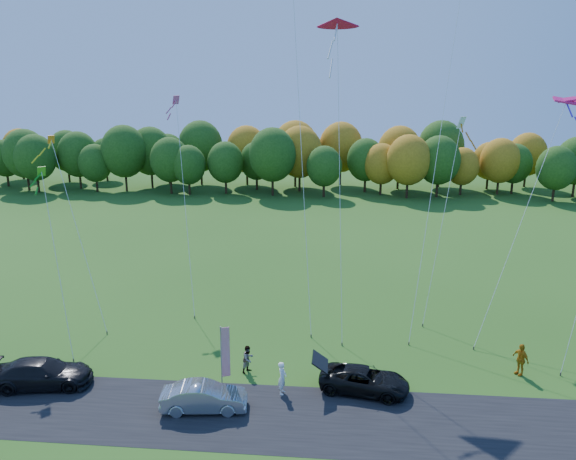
# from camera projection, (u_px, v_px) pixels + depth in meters

# --- Properties ---
(ground) EXTENTS (160.00, 160.00, 0.00)m
(ground) POSITION_uv_depth(u_px,v_px,m) (278.00, 376.00, 31.68)
(ground) COLOR #265115
(asphalt_strip) EXTENTS (90.00, 6.00, 0.01)m
(asphalt_strip) POSITION_uv_depth(u_px,v_px,m) (269.00, 417.00, 27.83)
(asphalt_strip) COLOR black
(asphalt_strip) RESTS_ON ground
(tree_line) EXTENTS (116.00, 12.00, 10.00)m
(tree_line) POSITION_uv_depth(u_px,v_px,m) (318.00, 194.00, 84.68)
(tree_line) COLOR #1E4711
(tree_line) RESTS_ON ground
(black_suv) EXTENTS (5.09, 3.04, 1.33)m
(black_suv) POSITION_uv_depth(u_px,v_px,m) (364.00, 380.00, 29.98)
(black_suv) COLOR black
(black_suv) RESTS_ON ground
(silver_sedan) EXTENTS (4.47, 2.02, 1.42)m
(silver_sedan) POSITION_uv_depth(u_px,v_px,m) (204.00, 397.00, 28.26)
(silver_sedan) COLOR #A5A5AA
(silver_sedan) RESTS_ON ground
(dark_truck_a) EXTENTS (5.58, 3.02, 1.54)m
(dark_truck_a) POSITION_uv_depth(u_px,v_px,m) (42.00, 373.00, 30.49)
(dark_truck_a) COLOR black
(dark_truck_a) RESTS_ON ground
(person_tailgate_a) EXTENTS (0.51, 0.71, 1.81)m
(person_tailgate_a) POSITION_uv_depth(u_px,v_px,m) (282.00, 378.00, 29.73)
(person_tailgate_a) COLOR white
(person_tailgate_a) RESTS_ON ground
(person_tailgate_b) EXTENTS (0.94, 0.99, 1.61)m
(person_tailgate_b) POSITION_uv_depth(u_px,v_px,m) (248.00, 359.00, 32.00)
(person_tailgate_b) COLOR gray
(person_tailgate_b) RESTS_ON ground
(person_east) EXTENTS (0.96, 1.18, 1.87)m
(person_east) POSITION_uv_depth(u_px,v_px,m) (520.00, 359.00, 31.68)
(person_east) COLOR #C07612
(person_east) RESTS_ON ground
(feather_flag) EXTENTS (0.47, 0.26, 3.76)m
(feather_flag) POSITION_uv_depth(u_px,v_px,m) (225.00, 352.00, 29.64)
(feather_flag) COLOR #999999
(feather_flag) RESTS_ON ground
(kite_delta_blue) EXTENTS (3.82, 10.42, 27.34)m
(kite_delta_blue) POSITION_uv_depth(u_px,v_px,m) (300.00, 122.00, 37.88)
(kite_delta_blue) COLOR #4C3F33
(kite_delta_blue) RESTS_ON ground
(kite_parafoil_orange) EXTENTS (6.20, 13.20, 25.82)m
(kite_parafoil_orange) POSITION_uv_depth(u_px,v_px,m) (440.00, 134.00, 38.17)
(kite_parafoil_orange) COLOR #4C3F33
(kite_parafoil_orange) RESTS_ON ground
(kite_delta_red) EXTENTS (2.96, 9.09, 21.71)m
(kite_delta_red) POSITION_uv_depth(u_px,v_px,m) (339.00, 154.00, 36.84)
(kite_delta_red) COLOR #4C3F33
(kite_delta_red) RESTS_ON ground
(kite_parafoil_rainbow) EXTENTS (8.37, 8.04, 15.57)m
(kite_parafoil_rainbow) POSITION_uv_depth(u_px,v_px,m) (523.00, 218.00, 36.25)
(kite_parafoil_rainbow) COLOR #4C3F33
(kite_parafoil_rainbow) RESTS_ON ground
(kite_diamond_yellow) EXTENTS (5.43, 5.11, 12.87)m
(kite_diamond_yellow) POSITION_uv_depth(u_px,v_px,m) (78.00, 233.00, 37.91)
(kite_diamond_yellow) COLOR #4C3F33
(kite_diamond_yellow) RESTS_ON ground
(kite_diamond_green) EXTENTS (3.62, 4.80, 11.35)m
(kite_diamond_green) POSITION_uv_depth(u_px,v_px,m) (57.00, 262.00, 34.16)
(kite_diamond_green) COLOR #4C3F33
(kite_diamond_green) RESTS_ON ground
(kite_diamond_white) EXTENTS (3.26, 5.38, 14.27)m
(kite_diamond_white) POSITION_uv_depth(u_px,v_px,m) (443.00, 221.00, 38.61)
(kite_diamond_white) COLOR #4C3F33
(kite_diamond_white) RESTS_ON ground
(kite_diamond_pink) EXTENTS (3.52, 8.59, 15.49)m
(kite_diamond_pink) POSITION_uv_depth(u_px,v_px,m) (185.00, 202.00, 41.66)
(kite_diamond_pink) COLOR #4C3F33
(kite_diamond_pink) RESTS_ON ground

